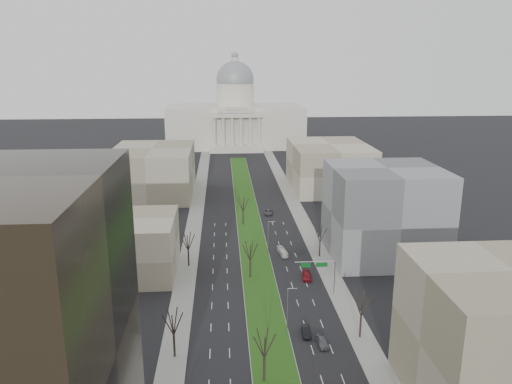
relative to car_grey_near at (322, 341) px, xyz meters
name	(u,v)px	position (x,y,z in m)	size (l,w,h in m)	color
ground	(249,224)	(-9.58, 70.08, -0.76)	(600.00, 600.00, 0.00)	black
median	(250,225)	(-9.58, 69.07, -0.65)	(8.00, 222.03, 0.20)	#999993
sidewalk_left	(189,255)	(-27.08, 45.08, -0.68)	(5.00, 330.00, 0.15)	gray
sidewalk_right	(318,252)	(7.92, 45.08, -0.68)	(5.00, 330.00, 0.15)	gray
capitol	(235,119)	(-9.58, 219.67, 15.55)	(80.00, 46.00, 55.00)	beige
building_beige_left	(122,246)	(-42.58, 35.08, 6.24)	(26.00, 22.00, 14.00)	#9F927B
building_tan_right	(506,340)	(23.42, -17.92, 10.24)	(26.00, 24.00, 22.00)	gray
building_grey_right	(384,212)	(24.42, 42.08, 11.24)	(28.00, 26.00, 24.00)	slate
building_far_left	(153,171)	(-44.58, 110.08, 8.24)	(30.00, 40.00, 18.00)	gray
building_far_right	(329,166)	(25.42, 115.08, 8.24)	(30.00, 40.00, 18.00)	#9F927B
tree_left_mid	(173,321)	(-26.78, -1.92, 6.24)	(5.40, 5.40, 9.72)	black
tree_left_far	(188,241)	(-26.78, 38.08, 6.09)	(5.28, 5.28, 9.50)	black
tree_right_mid	(362,303)	(7.62, 2.08, 6.40)	(5.52, 5.52, 9.94)	black
tree_right_far	(320,234)	(7.62, 42.08, 5.77)	(5.04, 5.04, 9.07)	black
tree_median_a	(264,343)	(-11.58, -9.92, 6.24)	(5.40, 5.40, 9.72)	black
tree_median_b	(250,251)	(-11.58, 30.08, 6.24)	(5.40, 5.40, 9.72)	black
tree_median_c	(243,203)	(-11.58, 70.08, 6.24)	(5.40, 5.40, 9.72)	black
streetlamp_median_b	(288,309)	(-5.82, 5.08, 4.05)	(1.90, 0.20, 9.16)	gray
streetlamp_median_c	(268,237)	(-5.82, 45.08, 4.05)	(1.90, 0.20, 9.16)	gray
mast_arm_signs	(323,269)	(3.91, 20.11, 5.35)	(9.12, 0.24, 8.09)	gray
car_grey_near	(322,341)	(0.00, 0.00, 0.00)	(1.78, 4.44, 1.51)	#57595F
car_black	(306,331)	(-2.38, 3.74, -0.01)	(1.59, 4.55, 1.50)	black
car_red	(307,276)	(1.94, 28.67, -0.01)	(2.08, 5.11, 1.48)	maroon
car_grey_far	(269,212)	(-2.46, 80.66, 0.00)	(2.49, 5.40, 1.50)	#484A50
box_van	(282,252)	(-2.08, 44.18, 0.13)	(1.49, 6.36, 1.77)	white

